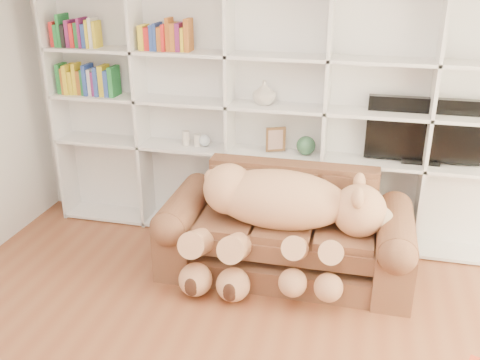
# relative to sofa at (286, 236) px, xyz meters

# --- Properties ---
(wall_back) EXTENTS (5.00, 0.02, 2.70)m
(wall_back) POSITION_rel_sofa_xyz_m (-0.21, 0.80, 1.02)
(wall_back) COLOR silver
(wall_back) RESTS_ON floor
(bookshelf) EXTENTS (4.43, 0.35, 2.40)m
(bookshelf) POSITION_rel_sofa_xyz_m (-0.45, 0.67, 0.97)
(bookshelf) COLOR white
(bookshelf) RESTS_ON floor
(sofa) EXTENTS (2.10, 0.91, 0.88)m
(sofa) POSITION_rel_sofa_xyz_m (0.00, 0.00, 0.00)
(sofa) COLOR brown
(sofa) RESTS_ON floor
(teddy_bear) EXTENTS (1.65, 0.88, 0.96)m
(teddy_bear) POSITION_rel_sofa_xyz_m (-0.04, -0.18, 0.29)
(teddy_bear) COLOR tan
(teddy_bear) RESTS_ON sofa
(throw_pillow) EXTENTS (0.38, 0.25, 0.38)m
(throw_pillow) POSITION_rel_sofa_xyz_m (-0.52, 0.15, 0.29)
(throw_pillow) COLOR #4F0D0E
(throw_pillow) RESTS_ON sofa
(tv) EXTENTS (0.98, 0.18, 0.58)m
(tv) POSITION_rel_sofa_xyz_m (1.08, 0.66, 0.82)
(tv) COLOR black
(tv) RESTS_ON bookshelf
(picture_frame) EXTENTS (0.18, 0.10, 0.23)m
(picture_frame) POSITION_rel_sofa_xyz_m (-0.21, 0.61, 0.66)
(picture_frame) COLOR brown
(picture_frame) RESTS_ON bookshelf
(green_vase) EXTENTS (0.18, 0.18, 0.18)m
(green_vase) POSITION_rel_sofa_xyz_m (0.07, 0.61, 0.62)
(green_vase) COLOR #316140
(green_vase) RESTS_ON bookshelf
(figurine_tall) EXTENTS (0.07, 0.07, 0.14)m
(figurine_tall) POSITION_rel_sofa_xyz_m (-1.09, 0.61, 0.60)
(figurine_tall) COLOR silver
(figurine_tall) RESTS_ON bookshelf
(figurine_short) EXTENTS (0.08, 0.08, 0.12)m
(figurine_short) POSITION_rel_sofa_xyz_m (-0.97, 0.61, 0.59)
(figurine_short) COLOR silver
(figurine_short) RESTS_ON bookshelf
(snow_globe) EXTENTS (0.11, 0.11, 0.11)m
(snow_globe) POSITION_rel_sofa_xyz_m (-0.90, 0.61, 0.59)
(snow_globe) COLOR silver
(snow_globe) RESTS_ON bookshelf
(shelf_vase) EXTENTS (0.23, 0.23, 0.22)m
(shelf_vase) POSITION_rel_sofa_xyz_m (-0.33, 0.61, 1.09)
(shelf_vase) COLOR #BFB5A9
(shelf_vase) RESTS_ON bookshelf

